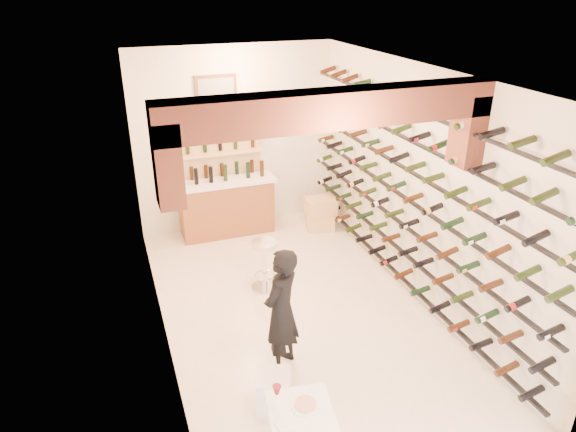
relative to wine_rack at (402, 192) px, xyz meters
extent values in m
plane|color=white|center=(-1.53, 0.00, -1.55)|extent=(6.00, 6.00, 0.00)
cube|color=silver|center=(-1.53, 3.00, 0.05)|extent=(3.50, 0.02, 3.20)
cube|color=silver|center=(-1.53, -3.00, 0.05)|extent=(3.50, 0.02, 3.20)
cube|color=silver|center=(-3.28, 0.00, 0.05)|extent=(0.02, 6.00, 3.20)
cube|color=silver|center=(0.22, 0.00, 0.05)|extent=(0.02, 6.00, 3.20)
cube|color=#974A35|center=(-1.53, 0.00, 1.65)|extent=(3.50, 6.00, 0.02)
cube|color=brown|center=(-1.53, -1.00, 1.47)|extent=(3.50, 0.35, 0.36)
cube|color=brown|center=(-3.16, -1.00, 1.10)|extent=(0.24, 0.35, 0.80)
cube|color=brown|center=(0.10, -1.00, 1.10)|extent=(0.24, 0.35, 0.80)
cube|color=black|center=(0.06, 0.00, -1.30)|extent=(0.06, 5.70, 0.03)
cube|color=black|center=(0.06, 0.00, -0.90)|extent=(0.06, 5.70, 0.03)
cube|color=black|center=(0.06, 0.00, -0.50)|extent=(0.06, 5.70, 0.03)
cube|color=black|center=(0.06, 0.00, -0.10)|extent=(0.06, 5.70, 0.03)
cube|color=black|center=(0.06, 0.00, 0.30)|extent=(0.06, 5.70, 0.03)
cube|color=black|center=(0.06, 0.00, 0.70)|extent=(0.06, 5.70, 0.03)
cube|color=black|center=(0.06, 0.00, 1.10)|extent=(0.06, 5.70, 0.03)
cube|color=#96552E|center=(-1.83, 2.65, -1.07)|extent=(1.60, 0.55, 0.96)
cube|color=white|center=(-1.83, 2.65, -0.56)|extent=(1.70, 0.62, 0.05)
cube|color=#D9B17A|center=(-1.83, 2.92, -0.55)|extent=(1.40, 0.10, 2.00)
cube|color=#D9B17A|center=(-1.83, 2.82, -1.10)|extent=(1.40, 0.28, 0.04)
cube|color=#D9B17A|center=(-1.83, 2.82, -0.60)|extent=(1.40, 0.28, 0.04)
cube|color=#D9B17A|center=(-1.83, 2.82, -0.10)|extent=(1.40, 0.28, 0.04)
cube|color=#D9B17A|center=(-1.83, 2.82, 0.40)|extent=(1.40, 0.28, 0.04)
cube|color=brown|center=(-1.83, 2.97, 0.90)|extent=(0.70, 0.04, 0.55)
cube|color=#99998C|center=(-1.83, 2.94, 0.90)|extent=(0.60, 0.01, 0.45)
cube|color=white|center=(-2.41, -2.44, -0.77)|extent=(0.64, 0.64, 0.05)
cube|color=white|center=(-2.59, -2.18, -1.17)|extent=(0.05, 0.05, 0.75)
cube|color=white|center=(-2.15, -2.26, -1.17)|extent=(0.05, 0.05, 0.75)
cylinder|color=white|center=(-2.36, -2.42, -0.74)|extent=(0.26, 0.26, 0.02)
cylinder|color=#BF7266|center=(-2.36, -2.42, -0.72)|extent=(0.19, 0.19, 0.02)
cube|color=white|center=(-2.60, -2.57, -0.74)|extent=(0.15, 0.15, 0.02)
cylinder|color=white|center=(-2.57, -2.28, -0.74)|extent=(0.07, 0.07, 0.00)
cylinder|color=white|center=(-2.57, -2.28, -0.69)|extent=(0.01, 0.01, 0.10)
cone|color=#570713|center=(-2.57, -2.28, -0.62)|extent=(0.08, 0.08, 0.09)
cube|color=white|center=(-2.37, -1.58, -1.33)|extent=(0.45, 0.45, 0.43)
imported|color=black|center=(-2.08, -0.98, -0.78)|extent=(0.67, 0.65, 1.55)
cylinder|color=silver|center=(-1.76, 0.66, -1.53)|extent=(0.40, 0.40, 0.03)
cylinder|color=silver|center=(-1.76, 0.66, -1.18)|extent=(0.08, 0.08, 0.70)
cylinder|color=silver|center=(-1.76, 0.66, -0.81)|extent=(0.38, 0.38, 0.07)
torus|color=silver|center=(-1.76, 0.66, -1.33)|extent=(0.30, 0.30, 0.02)
cube|color=#E4B67D|center=(-0.22, 2.20, -1.40)|extent=(0.57, 0.46, 0.30)
cube|color=#E4B67D|center=(-0.22, 2.20, -1.10)|extent=(0.55, 0.39, 0.31)
camera|label=1|loc=(-3.64, -5.51, 2.63)|focal=32.11mm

